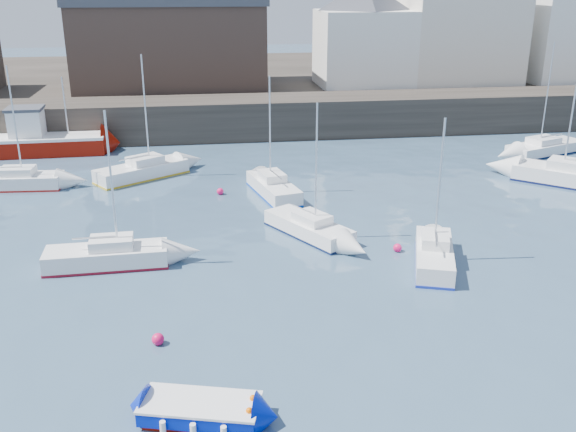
{
  "coord_description": "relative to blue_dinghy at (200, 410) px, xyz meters",
  "views": [
    {
      "loc": [
        -3.95,
        -15.78,
        11.93
      ],
      "look_at": [
        0.0,
        12.0,
        1.5
      ],
      "focal_mm": 40.0,
      "sensor_mm": 36.0,
      "label": 1
    }
  ],
  "objects": [
    {
      "name": "sailboat_c",
      "position": [
        10.38,
        9.32,
        0.14
      ],
      "size": [
        3.07,
        5.17,
        6.49
      ],
      "color": "white",
      "rests_on": "ground"
    },
    {
      "name": "sailboat_b",
      "position": [
        5.49,
        13.52,
        0.07
      ],
      "size": [
        4.03,
        5.29,
        6.64
      ],
      "color": "white",
      "rests_on": "ground"
    },
    {
      "name": "sailboat_e",
      "position": [
        -10.8,
        23.47,
        0.11
      ],
      "size": [
        5.78,
        2.2,
        7.29
      ],
      "color": "white",
      "rests_on": "ground"
    },
    {
      "name": "water",
      "position": [
        4.29,
        0.36,
        -0.36
      ],
      "size": [
        220.0,
        220.0,
        0.0
      ],
      "primitive_type": "plane",
      "color": "#2D4760",
      "rests_on": "ground"
    },
    {
      "name": "fishing_boat",
      "position": [
        -10.82,
        31.85,
        0.69
      ],
      "size": [
        8.29,
        3.29,
        5.44
      ],
      "color": "#7C0C02",
      "rests_on": "ground"
    },
    {
      "name": "bldg_east_a",
      "position": [
        24.29,
        42.36,
        8.45
      ],
      "size": [
        13.36,
        13.36,
        11.8
      ],
      "color": "beige",
      "rests_on": "land_strip"
    },
    {
      "name": "sailboat_g",
      "position": [
        25.09,
        26.61,
        0.09
      ],
      "size": [
        6.53,
        4.13,
        7.89
      ],
      "color": "white",
      "rests_on": "ground"
    },
    {
      "name": "sailboat_f",
      "position": [
        4.51,
        20.02,
        0.12
      ],
      "size": [
        2.81,
        5.49,
        6.83
      ],
      "color": "white",
      "rests_on": "ground"
    },
    {
      "name": "warehouse",
      "position": [
        -1.71,
        43.36,
        6.26
      ],
      "size": [
        16.4,
        10.4,
        7.6
      ],
      "color": "#3D2D26",
      "rests_on": "land_strip"
    },
    {
      "name": "buoy_far",
      "position": [
        1.43,
        20.54,
        -0.36
      ],
      "size": [
        0.4,
        0.4,
        0.4
      ],
      "primitive_type": "sphere",
      "color": "#E51154",
      "rests_on": "ground"
    },
    {
      "name": "buoy_mid",
      "position": [
        9.23,
        10.95,
        -0.36
      ],
      "size": [
        0.4,
        0.4,
        0.4
      ],
      "primitive_type": "sphere",
      "color": "#E51154",
      "rests_on": "ground"
    },
    {
      "name": "sailboat_d",
      "position": [
        22.97,
        19.32,
        0.19
      ],
      "size": [
        6.83,
        6.43,
        9.08
      ],
      "color": "white",
      "rests_on": "ground"
    },
    {
      "name": "land_strip",
      "position": [
        4.29,
        53.36,
        1.04
      ],
      "size": [
        90.0,
        32.0,
        2.8
      ],
      "primitive_type": "cube",
      "color": "#28231E",
      "rests_on": "ground"
    },
    {
      "name": "bldg_east_d",
      "position": [
        15.29,
        41.86,
        7.0
      ],
      "size": [
        11.14,
        11.14,
        8.95
      ],
      "color": "white",
      "rests_on": "land_strip"
    },
    {
      "name": "blue_dinghy",
      "position": [
        0.0,
        0.0,
        0.0
      ],
      "size": [
        3.66,
        2.3,
        0.65
      ],
      "color": "#7C0C02",
      "rests_on": "ground"
    },
    {
      "name": "buoy_near",
      "position": [
        -1.41,
        4.33,
        -0.36
      ],
      "size": [
        0.43,
        0.43,
        0.43
      ],
      "primitive_type": "sphere",
      "color": "#E51154",
      "rests_on": "ground"
    },
    {
      "name": "sailboat_h",
      "position": [
        -3.31,
        24.58,
        0.14
      ],
      "size": [
        5.98,
        4.9,
        7.64
      ],
      "color": "white",
      "rests_on": "ground"
    },
    {
      "name": "bldg_east_b",
      "position": [
        35.29,
        41.86,
        7.51
      ],
      "size": [
        11.88,
        11.88,
        9.95
      ],
      "color": "white",
      "rests_on": "land_strip"
    },
    {
      "name": "quay_wall",
      "position": [
        4.29,
        35.36,
        1.14
      ],
      "size": [
        90.0,
        5.0,
        3.0
      ],
      "primitive_type": "cube",
      "color": "#28231E",
      "rests_on": "ground"
    },
    {
      "name": "sailboat_a",
      "position": [
        -3.9,
        11.2,
        0.13
      ],
      "size": [
        5.36,
        1.87,
        6.9
      ],
      "color": "white",
      "rests_on": "ground"
    }
  ]
}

